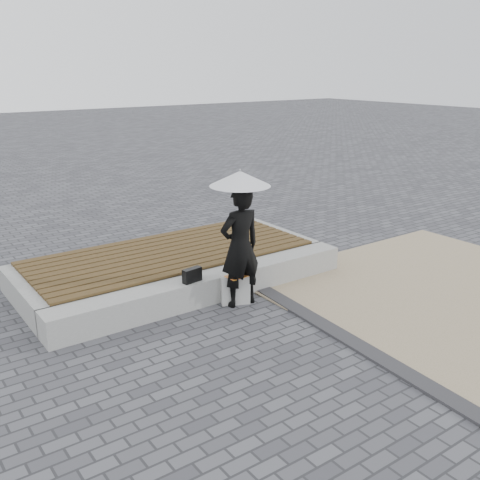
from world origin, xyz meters
The scene contains 11 objects.
ground centered at (0.00, 0.00, 0.00)m, with size 80.00×80.00×0.00m, color #4E4E53.
terrazzo_zone centered at (3.20, -0.50, 0.01)m, with size 5.00×5.00×0.02m, color tan.
edging_band centered at (0.75, -0.50, 0.02)m, with size 0.25×5.20×0.04m, color #2F2F32.
seating_ledge centered at (0.00, 1.60, 0.20)m, with size 5.00×0.45×0.40m, color #A6A6A1.
timber_platform centered at (0.00, 2.80, 0.20)m, with size 5.00×2.00×0.40m, color #A0A19C.
timber_decking centered at (0.00, 2.80, 0.42)m, with size 4.60×2.00×0.04m, color #533D1C, non-canonical shape.
woman centered at (0.28, 1.18, 0.90)m, with size 0.66×0.43×1.80m, color black.
parasol centered at (0.28, 1.18, 1.90)m, with size 0.86×0.86×1.10m.
handbag centered at (-0.35, 1.49, 0.50)m, with size 0.29×0.10×0.21m, color black.
canvas_tote centered at (0.24, 1.24, 0.22)m, with size 0.42×0.18×0.44m, color beige.
magazine centered at (0.24, 1.19, 0.45)m, with size 0.32×0.23×0.01m, color red.
Camera 1 is at (-4.12, -4.97, 3.39)m, focal length 41.36 mm.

